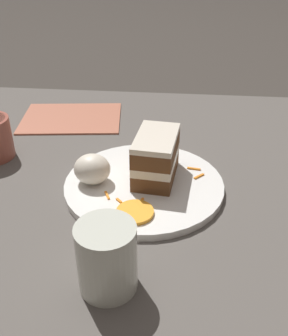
{
  "coord_description": "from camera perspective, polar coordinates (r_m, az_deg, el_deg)",
  "views": [
    {
      "loc": [
        -0.06,
        0.59,
        0.44
      ],
      "look_at": [
        -0.01,
        0.01,
        0.08
      ],
      "focal_mm": 42.0,
      "sensor_mm": 36.0,
      "label": 1
    }
  ],
  "objects": [
    {
      "name": "dining_table",
      "position": [
        0.73,
        -0.39,
        -3.79
      ],
      "size": [
        1.0,
        0.96,
        0.03
      ],
      "primitive_type": "cube",
      "color": "#56514C",
      "rests_on": "ground"
    },
    {
      "name": "orange_garnish",
      "position": [
        0.64,
        -1.32,
        -6.43
      ],
      "size": [
        0.06,
        0.06,
        0.01
      ],
      "primitive_type": "cylinder",
      "color": "orange",
      "rests_on": "plate"
    },
    {
      "name": "plate",
      "position": [
        0.72,
        -0.0,
        -2.48
      ],
      "size": [
        0.29,
        0.29,
        0.01
      ],
      "primitive_type": "cylinder",
      "color": "white",
      "rests_on": "dining_table"
    },
    {
      "name": "ground_plane",
      "position": [
        0.75,
        -0.38,
        -4.88
      ],
      "size": [
        6.0,
        6.0,
        0.0
      ],
      "primitive_type": "plane",
      "color": "#38332D",
      "rests_on": "ground"
    },
    {
      "name": "drinking_glass",
      "position": [
        0.52,
        -5.37,
        -13.38
      ],
      "size": [
        0.08,
        0.08,
        0.1
      ],
      "color": "beige",
      "rests_on": "dining_table"
    },
    {
      "name": "menu_card",
      "position": [
        1.0,
        -10.47,
        7.14
      ],
      "size": [
        0.26,
        0.2,
        0.0
      ],
      "primitive_type": "cube",
      "rotation": [
        0.0,
        0.0,
        4.83
      ],
      "color": "#B2664C",
      "rests_on": "dining_table"
    },
    {
      "name": "cream_dollop",
      "position": [
        0.7,
        -7.53,
        -0.15
      ],
      "size": [
        0.07,
        0.06,
        0.05
      ],
      "primitive_type": "ellipsoid",
      "color": "silver",
      "rests_on": "plate"
    },
    {
      "name": "carrot_shreds_scatter",
      "position": [
        0.7,
        2.25,
        -2.48
      ],
      "size": [
        0.18,
        0.13,
        0.0
      ],
      "color": "orange",
      "rests_on": "plate"
    },
    {
      "name": "cake_slice",
      "position": [
        0.71,
        1.75,
        1.66
      ],
      "size": [
        0.08,
        0.12,
        0.09
      ],
      "rotation": [
        0.0,
        0.0,
        6.18
      ],
      "color": "brown",
      "rests_on": "plate"
    }
  ]
}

